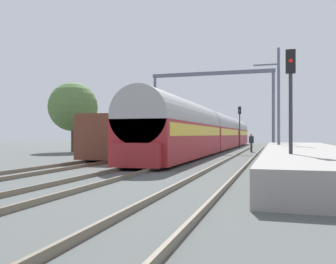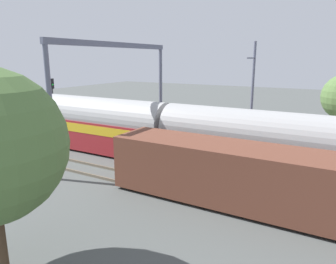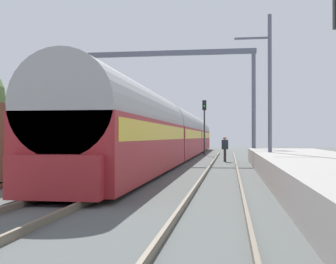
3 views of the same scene
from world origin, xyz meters
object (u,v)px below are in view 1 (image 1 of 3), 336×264
Objects in this scene: railway_signal_near at (291,95)px; railway_signal_far at (240,122)px; freight_car at (137,137)px; catenary_gantry at (211,94)px; person_crossing at (251,141)px; passenger_train at (218,132)px.

railway_signal_near is 30.36m from railway_signal_far.
freight_car is at bearing -106.73° from railway_signal_far.
catenary_gantry reaches higher than railway_signal_near.
railway_signal_near is at bearing 81.32° from person_crossing.
passenger_train is 5.35m from railway_signal_far.
passenger_train is at bearing -111.65° from railway_signal_far.
railway_signal_far reaches higher than person_crossing.
railway_signal_far reaches higher than passenger_train.
person_crossing is 10.28m from railway_signal_far.
railway_signal_far is at bearing 98.83° from railway_signal_near.
freight_car is 15.08m from railway_signal_near.
passenger_train is 10.12× the size of railway_signal_near.
catenary_gantry reaches higher than person_crossing.
freight_car is 11.76m from catenary_gantry.
passenger_train is at bearing -68.48° from person_crossing.
catenary_gantry reaches higher than passenger_train.
catenary_gantry is at bearing 107.35° from railway_signal_near.
catenary_gantry is (-6.58, 21.06, 2.48)m from railway_signal_near.
railway_signal_far reaches higher than freight_car.
railway_signal_far is at bearing 73.27° from freight_car.
freight_car is 2.67× the size of railway_signal_near.
passenger_train is at bearing 74.97° from freight_car.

